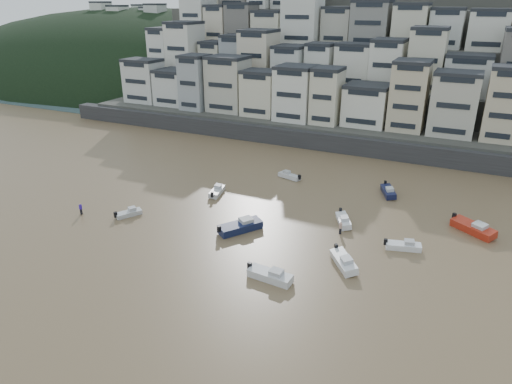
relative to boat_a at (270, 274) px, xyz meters
The scene contains 17 objects.
ground 22.28m from the boat_a, 130.75° to the right, with size 400.00×400.00×0.00m, color olive.
sea_strip 178.68m from the boat_a, 134.19° to the left, with size 340.00×340.00×0.00m, color #485E67.
harbor_wall 48.35m from the boat_a, 95.39° to the left, with size 140.00×3.00×3.50m, color #38383A.
hillside 88.82m from the boat_a, 89.87° to the left, with size 141.04×66.00×50.00m.
headland 161.10m from the boat_a, 132.84° to the left, with size 216.00×135.00×53.33m.
boat_a is the anchor object (origin of this frame).
boat_b 9.00m from the boat_a, 43.74° to the left, with size 5.49×1.80×1.50m, color white, non-canonical shape.
boat_c 11.97m from the boat_a, 133.14° to the left, with size 6.57×2.15×1.79m, color #141C40, non-canonical shape.
boat_d 17.86m from the boat_a, 47.46° to the left, with size 4.58×1.50×1.25m, color white, non-canonical shape.
boat_e 17.09m from the boat_a, 78.02° to the left, with size 4.84×1.59×1.32m, color white, non-canonical shape.
boat_f 25.13m from the boat_a, 133.43° to the left, with size 4.76×1.56×1.30m, color silver, non-canonical shape.
boat_g 29.16m from the boat_a, 47.76° to the left, with size 6.37×2.08×1.74m, color #AF2815, non-canonical shape.
boat_h 31.13m from the boat_a, 107.81° to the left, with size 4.46×1.46×1.22m, color silver, non-canonical shape.
boat_i 30.58m from the boat_a, 76.50° to the left, with size 5.26×1.72×1.44m, color #121739, non-canonical shape.
boat_j 25.32m from the boat_a, 166.24° to the left, with size 3.96×1.30×1.08m, color silver, non-canonical shape.
person_blue 31.30m from the boat_a, behind, with size 0.44×0.44×1.74m, color #3116AC, non-canonical shape.
person_pink 14.28m from the boat_a, 73.88° to the left, with size 0.44×0.44×1.74m, color tan, non-canonical shape.
Camera 1 is at (31.40, -21.94, 28.26)m, focal length 32.00 mm.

